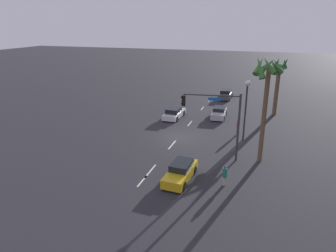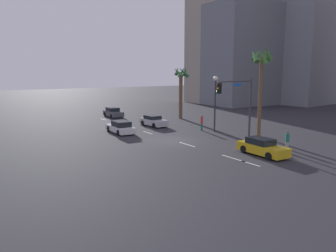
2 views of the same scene
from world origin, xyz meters
TOP-DOWN VIEW (x-y plane):
  - ground_plane at (0.00, 0.00)m, footprint 220.00×220.00m
  - lane_stripe_0 at (-18.00, 0.00)m, footprint 2.17×0.14m
  - lane_stripe_1 at (-12.60, 0.00)m, footprint 1.96×0.14m
  - lane_stripe_2 at (-5.13, 0.00)m, footprint 2.09×0.14m
  - lane_stripe_3 at (2.30, 0.00)m, footprint 2.43×0.14m
  - lane_stripe_4 at (8.45, 0.00)m, footprint 2.56×0.14m
  - lane_stripe_5 at (10.27, 0.00)m, footprint 1.87×0.14m
  - car_0 at (8.96, 2.82)m, footprint 4.61×1.95m
  - car_1 at (-19.73, 2.36)m, footprint 4.25×2.02m
  - car_2 at (-6.83, -2.59)m, footprint 4.72×2.06m
  - car_3 at (-8.87, 3.02)m, footprint 4.33×1.95m
  - traffic_signal at (4.22, 4.92)m, footprint 0.92×5.24m
  - streetlamp at (-1.45, 6.83)m, footprint 0.56×0.56m
  - pedestrian_0 at (-2.87, 6.08)m, footprint 0.42×0.42m
  - pedestrian_1 at (8.84, 6.31)m, footprint 0.45×0.45m
  - palm_tree_0 at (3.55, 8.62)m, footprint 2.45×2.58m
  - palm_tree_1 at (-12.45, 9.99)m, footprint 2.66×2.75m

SIDE VIEW (x-z plane):
  - ground_plane at x=0.00m, z-range 0.00..0.00m
  - lane_stripe_0 at x=-18.00m, z-range 0.00..0.01m
  - lane_stripe_1 at x=-12.60m, z-range 0.00..0.01m
  - lane_stripe_2 at x=-5.13m, z-range 0.00..0.01m
  - lane_stripe_3 at x=2.30m, z-range 0.00..0.01m
  - lane_stripe_4 at x=8.45m, z-range 0.00..0.01m
  - lane_stripe_5 at x=10.27m, z-range 0.00..0.01m
  - car_2 at x=-6.83m, z-range -0.06..1.32m
  - car_3 at x=-8.87m, z-range -0.04..1.31m
  - car_0 at x=8.96m, z-range -0.05..1.35m
  - car_1 at x=-19.73m, z-range -0.06..1.38m
  - pedestrian_1 at x=8.84m, z-range 0.04..1.69m
  - pedestrian_0 at x=-2.87m, z-range 0.07..1.89m
  - traffic_signal at x=4.22m, z-range 1.13..7.37m
  - streetlamp at x=-1.45m, z-range 1.26..7.68m
  - palm_tree_1 at x=-12.45m, z-range 1.49..9.27m
  - palm_tree_0 at x=3.55m, z-range 2.45..11.91m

